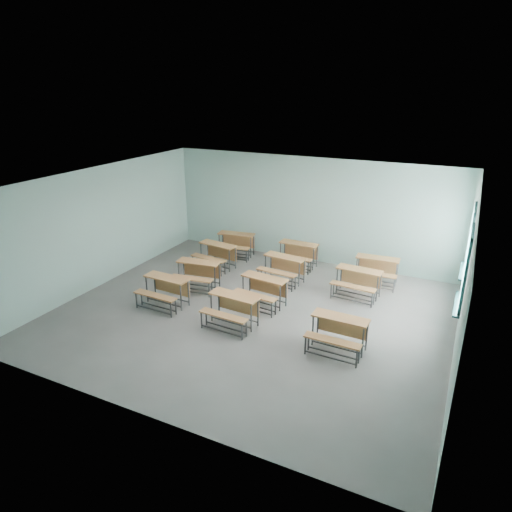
# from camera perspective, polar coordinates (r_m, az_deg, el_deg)

# --- Properties ---
(room) EXTENTS (9.04, 8.04, 3.24)m
(room) POSITION_cam_1_polar(r_m,az_deg,el_deg) (10.42, -0.04, 0.55)
(room) COLOR slate
(room) RESTS_ON ground
(desk_unit_r0c0) EXTENTS (1.19, 0.83, 0.73)m
(desk_unit_r0c0) POSITION_cam_1_polar(r_m,az_deg,el_deg) (11.50, -11.38, -3.87)
(desk_unit_r0c0) COLOR #A46B3B
(desk_unit_r0c0) RESTS_ON ground
(desk_unit_r0c1) EXTENTS (1.21, 0.85, 0.73)m
(desk_unit_r0c1) POSITION_cam_1_polar(r_m,az_deg,el_deg) (10.38, -3.03, -6.28)
(desk_unit_r0c1) COLOR #A46B3B
(desk_unit_r0c1) RESTS_ON ground
(desk_unit_r0c2) EXTENTS (1.18, 0.81, 0.73)m
(desk_unit_r0c2) POSITION_cam_1_polar(r_m,az_deg,el_deg) (9.60, 10.24, -9.02)
(desk_unit_r0c2) COLOR #A46B3B
(desk_unit_r0c2) RESTS_ON ground
(desk_unit_r1c0) EXTENTS (1.25, 0.93, 0.73)m
(desk_unit_r1c0) POSITION_cam_1_polar(r_m,az_deg,el_deg) (12.34, -7.36, -1.87)
(desk_unit_r1c0) COLOR #A46B3B
(desk_unit_r1c0) RESTS_ON ground
(desk_unit_r1c1) EXTENTS (1.24, 0.89, 0.73)m
(desk_unit_r1c1) POSITION_cam_1_polar(r_m,az_deg,el_deg) (11.28, 0.79, -3.94)
(desk_unit_r1c1) COLOR #A46B3B
(desk_unit_r1c1) RESTS_ON ground
(desk_unit_r2c0) EXTENTS (1.25, 0.93, 0.73)m
(desk_unit_r2c0) POSITION_cam_1_polar(r_m,az_deg,el_deg) (13.62, -5.04, 0.46)
(desk_unit_r2c0) COLOR #A46B3B
(desk_unit_r2c0) RESTS_ON ground
(desk_unit_r2c1) EXTENTS (1.24, 0.90, 0.73)m
(desk_unit_r2c1) POSITION_cam_1_polar(r_m,az_deg,el_deg) (12.62, 3.38, -1.18)
(desk_unit_r2c1) COLOR #A46B3B
(desk_unit_r2c1) RESTS_ON ground
(desk_unit_r2c2) EXTENTS (1.21, 0.86, 0.73)m
(desk_unit_r2c2) POSITION_cam_1_polar(r_m,az_deg,el_deg) (12.03, 12.58, -2.82)
(desk_unit_r2c2) COLOR #A46B3B
(desk_unit_r2c2) RESTS_ON ground
(desk_unit_r3c0) EXTENTS (1.26, 0.93, 0.73)m
(desk_unit_r3c0) POSITION_cam_1_polar(r_m,az_deg,el_deg) (14.52, -2.61, 1.84)
(desk_unit_r3c0) COLOR #A46B3B
(desk_unit_r3c0) RESTS_ON ground
(desk_unit_r3c1) EXTENTS (1.18, 0.81, 0.73)m
(desk_unit_r3c1) POSITION_cam_1_polar(r_m,az_deg,el_deg) (13.70, 5.19, 0.58)
(desk_unit_r3c1) COLOR #A46B3B
(desk_unit_r3c1) RESTS_ON ground
(desk_unit_r3c2) EXTENTS (1.21, 0.85, 0.73)m
(desk_unit_r3c2) POSITION_cam_1_polar(r_m,az_deg,el_deg) (12.93, 14.85, -1.32)
(desk_unit_r3c2) COLOR #A46B3B
(desk_unit_r3c2) RESTS_ON ground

